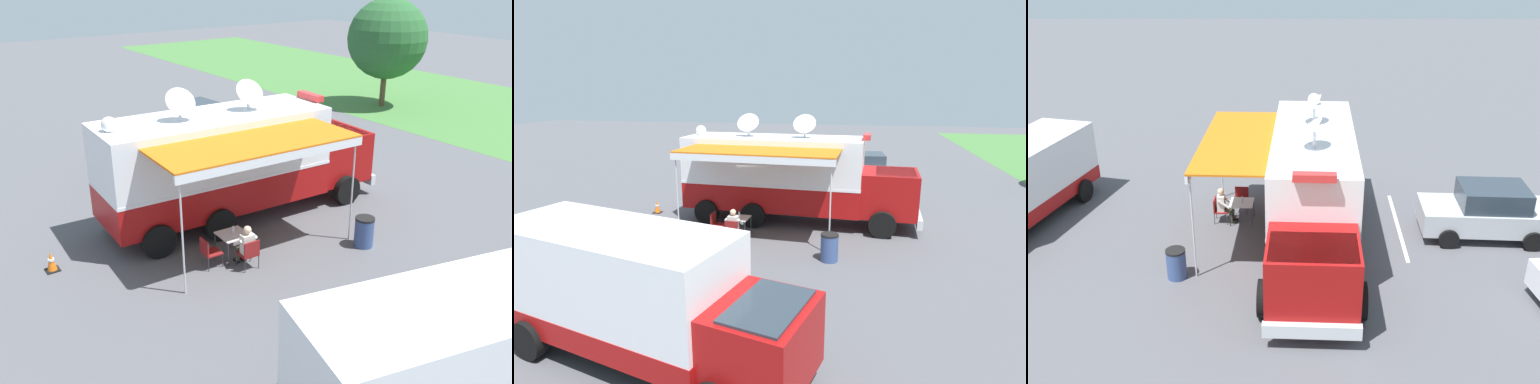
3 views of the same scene
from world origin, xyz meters
TOP-DOWN VIEW (x-y plane):
  - ground_plane at (0.00, 0.00)m, footprint 100.00×100.00m
  - lot_stripe at (-2.96, -0.56)m, footprint 0.33×4.80m
  - command_truck at (0.07, 0.75)m, footprint 5.11×9.59m
  - folding_table at (2.37, -0.87)m, footprint 0.83×0.83m
  - water_bottle at (2.34, -0.85)m, footprint 0.07×0.07m
  - folding_chair_at_table at (3.17, -0.86)m, footprint 0.50×0.50m
  - folding_chair_beside_table at (2.44, -1.72)m, footprint 0.50×0.50m
  - seated_responder at (2.98, -0.85)m, footprint 0.67×0.57m
  - trash_bin at (4.01, 2.63)m, footprint 0.57×0.57m
  - traffic_cone at (0.15, -5.30)m, footprint 0.36×0.36m
  - support_truck at (9.80, -0.85)m, footprint 3.61×7.09m
  - car_behind_truck at (-7.93, 4.07)m, footprint 4.35×2.31m
  - car_far_corner at (-5.67, 0.11)m, footprint 4.30×2.22m
  - tree_far_left at (-7.74, 16.11)m, footprint 4.47×4.47m

SIDE VIEW (x-z plane):
  - ground_plane at x=0.00m, z-range 0.00..0.00m
  - lot_stripe at x=-2.96m, z-range 0.00..0.01m
  - traffic_cone at x=0.15m, z-range -0.01..0.57m
  - trash_bin at x=4.01m, z-range 0.00..0.91m
  - folding_chair_at_table at x=3.17m, z-range 0.08..0.95m
  - folding_chair_beside_table at x=2.44m, z-range 0.08..0.95m
  - seated_responder at x=2.98m, z-range 0.03..1.28m
  - folding_table at x=2.37m, z-range 0.31..1.04m
  - water_bottle at x=2.34m, z-range 0.72..0.95m
  - car_behind_truck at x=-7.93m, z-range 0.00..1.76m
  - car_far_corner at x=-5.67m, z-range 0.00..1.76m
  - support_truck at x=9.80m, z-range 0.04..2.74m
  - command_truck at x=0.07m, z-range -0.32..4.21m
  - tree_far_left at x=-7.74m, z-range 0.79..6.85m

